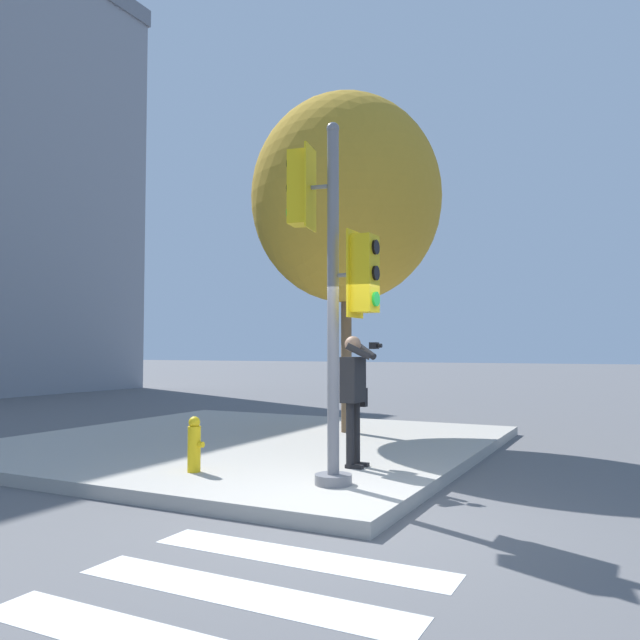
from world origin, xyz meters
The scene contains 6 objects.
ground_plane centered at (0.00, 0.00, 0.00)m, with size 160.00×160.00×0.00m, color #5B5B5E.
sidewalk_corner centered at (3.50, 3.50, 0.08)m, with size 8.00×8.00×0.17m.
traffic_signal_pole centered at (0.76, 0.49, 2.68)m, with size 0.48×1.14×4.32m.
person_photographer centered at (1.92, 0.72, 1.24)m, with size 0.58×0.54×1.77m.
street_tree centered at (5.12, 2.29, 4.71)m, with size 3.70×3.70×6.58m.
fire_hydrant centered at (0.65, 2.44, 0.52)m, with size 0.17×0.23×0.71m.
Camera 1 is at (-5.88, -2.70, 1.75)m, focal length 35.00 mm.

